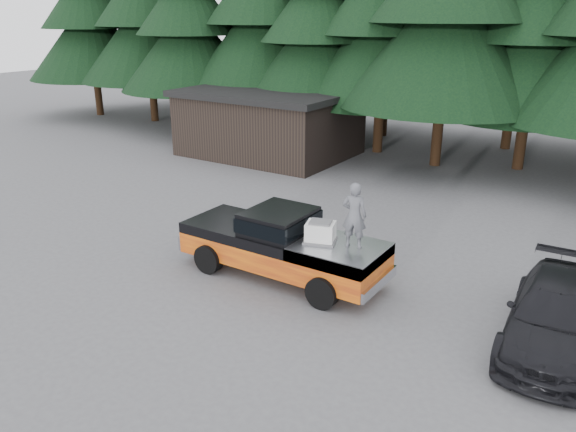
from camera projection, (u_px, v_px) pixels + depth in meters
The scene contains 7 objects.
ground at pixel (288, 284), 15.26m from camera, with size 120.00×120.00×0.00m, color #525255.
pickup_truck at pixel (282, 254), 15.57m from camera, with size 6.00×2.04×1.33m, color orange, non-canonical shape.
truck_cab at pixel (279, 221), 15.29m from camera, with size 1.66×1.90×0.59m, color black.
air_compressor at pixel (320, 233), 14.58m from camera, with size 0.73×0.61×0.50m, color silver.
man_on_bed at pixel (354, 215), 14.03m from camera, with size 0.63×0.41×1.72m, color #58595F.
parked_car at pixel (557, 316), 12.30m from camera, with size 2.00×4.93×1.43m, color black.
utility_building at pixel (269, 122), 28.75m from camera, with size 8.40×6.40×3.30m.
Camera 1 is at (7.51, -11.45, 6.98)m, focal length 35.00 mm.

